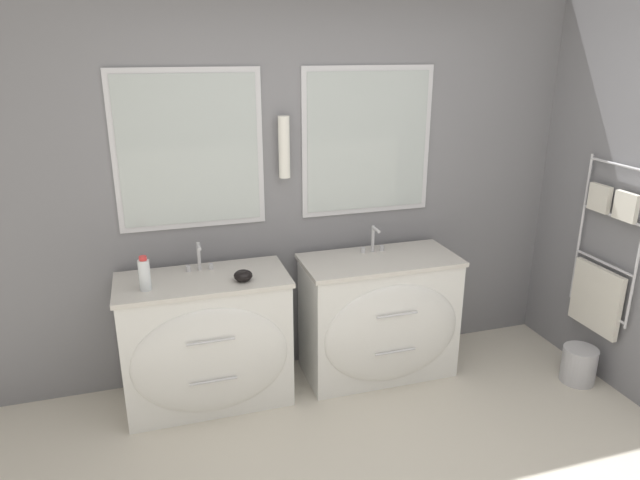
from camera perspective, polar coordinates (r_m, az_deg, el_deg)
wall_back at (r=3.87m, az=-1.26°, el=5.47°), size 5.33×0.15×2.60m
vanity_left at (r=3.73m, az=-11.22°, el=-9.93°), size 1.05×0.57×0.86m
vanity_right at (r=3.99m, az=6.01°, el=-7.67°), size 1.05×0.57×0.86m
faucet_left at (r=3.66m, az=-11.99°, el=-1.73°), size 0.17×0.12×0.19m
faucet_right at (r=3.93m, az=5.38°, el=0.01°), size 0.17×0.12×0.19m
toiletry_bottle at (r=3.46m, az=-17.15°, el=-3.29°), size 0.07×0.07×0.21m
amenity_bowl at (r=3.48m, az=-7.70°, el=-3.54°), size 0.11×0.11×0.07m
waste_bin at (r=4.40m, az=24.47°, el=-11.22°), size 0.23×0.23×0.25m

